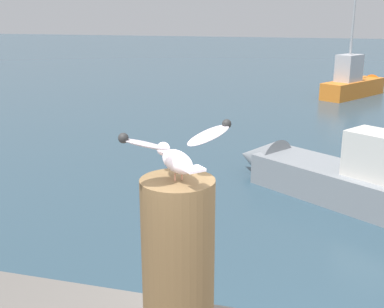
# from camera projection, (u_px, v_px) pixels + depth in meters

# --- Properties ---
(mooring_post) EXTENTS (0.35, 0.35, 0.93)m
(mooring_post) POSITION_uv_depth(u_px,v_px,m) (178.00, 272.00, 2.33)
(mooring_post) COLOR brown
(mooring_post) RESTS_ON harbor_quay
(seagull) EXTENTS (0.46, 0.47, 0.25)m
(seagull) POSITION_uv_depth(u_px,v_px,m) (177.00, 153.00, 2.17)
(seagull) COLOR tan
(seagull) RESTS_ON mooring_post
(boat_grey) EXTENTS (4.00, 3.12, 1.45)m
(boat_grey) POSITION_uv_depth(u_px,v_px,m) (327.00, 174.00, 8.44)
(boat_grey) COLOR gray
(boat_grey) RESTS_ON ground_plane
(boat_orange) EXTENTS (2.67, 3.64, 4.42)m
(boat_orange) POSITION_uv_depth(u_px,v_px,m) (356.00, 83.00, 18.34)
(boat_orange) COLOR orange
(boat_orange) RESTS_ON ground_plane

